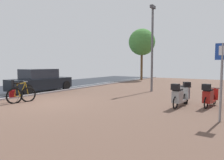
% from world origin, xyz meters
% --- Properties ---
extents(ground, '(21.00, 40.00, 0.13)m').
position_xyz_m(ground, '(1.43, 0.00, -0.02)').
color(ground, black).
extents(bicycle_foreground, '(0.77, 1.36, 1.11)m').
position_xyz_m(bicycle_foreground, '(-1.02, -0.61, 0.40)').
color(bicycle_foreground, black).
rests_on(bicycle_foreground, ground).
extents(scooter_near, '(0.59, 1.73, 1.01)m').
position_xyz_m(scooter_near, '(6.45, 3.10, 0.45)').
color(scooter_near, black).
rests_on(scooter_near, ground).
extents(scooter_mid, '(1.03, 1.57, 1.01)m').
position_xyz_m(scooter_mid, '(5.29, 3.72, 0.45)').
color(scooter_mid, black).
rests_on(scooter_mid, ground).
extents(scooter_far, '(0.52, 1.84, 1.03)m').
position_xyz_m(scooter_far, '(5.41, 2.42, 0.46)').
color(scooter_far, black).
rests_on(scooter_far, ground).
extents(parked_car_near, '(1.77, 4.02, 1.47)m').
position_xyz_m(parked_car_near, '(-3.45, 2.35, 0.68)').
color(parked_car_near, black).
rests_on(parked_car_near, ground).
extents(parking_sign, '(0.40, 0.07, 2.40)m').
position_xyz_m(parking_sign, '(7.04, 0.91, 1.49)').
color(parking_sign, gray).
rests_on(parking_sign, ground).
extents(lamp_post, '(0.20, 0.52, 5.50)m').
position_xyz_m(lamp_post, '(2.61, 6.38, 3.07)').
color(lamp_post, slate).
rests_on(lamp_post, ground).
extents(street_tree, '(2.96, 2.96, 5.75)m').
position_xyz_m(street_tree, '(-2.07, 14.95, 4.25)').
color(street_tree, brown).
rests_on(street_tree, ground).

